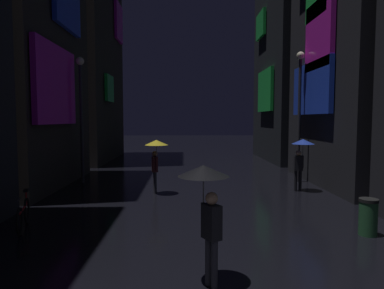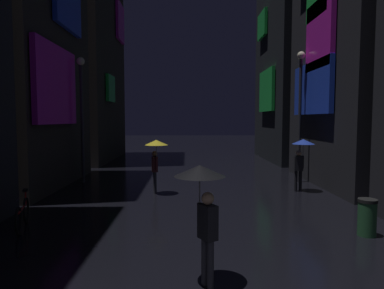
% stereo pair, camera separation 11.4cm
% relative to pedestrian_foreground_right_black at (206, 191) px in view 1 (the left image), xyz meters
% --- Properties ---
extents(building_right_mid, '(4.25, 7.50, 13.86)m').
position_rel_pedestrian_foreground_right_black_xyz_m(building_right_mid, '(7.41, 9.27, 5.27)').
color(building_right_mid, '#232328').
rests_on(building_right_mid, ground).
extents(pedestrian_foreground_right_black, '(0.90, 0.90, 2.12)m').
position_rel_pedestrian_foreground_right_black_xyz_m(pedestrian_foreground_right_black, '(0.00, 0.00, 0.00)').
color(pedestrian_foreground_right_black, '#2D2D38').
rests_on(pedestrian_foreground_right_black, ground).
extents(pedestrian_far_right_yellow, '(0.90, 0.90, 2.12)m').
position_rel_pedestrian_foreground_right_black_xyz_m(pedestrian_far_right_yellow, '(-1.48, 7.44, 0.00)').
color(pedestrian_far_right_yellow, '#2D2D38').
rests_on(pedestrian_far_right_yellow, ground).
extents(pedestrian_midstreet_centre_blue, '(0.90, 0.90, 2.12)m').
position_rel_pedestrian_foreground_right_black_xyz_m(pedestrian_midstreet_centre_blue, '(4.36, 7.77, 0.00)').
color(pedestrian_midstreet_centre_blue, black).
rests_on(pedestrian_midstreet_centre_blue, ground).
extents(bicycle_parked_at_storefront, '(0.56, 1.77, 0.96)m').
position_rel_pedestrian_foreground_right_black_xyz_m(bicycle_parked_at_storefront, '(-4.66, 3.18, -1.28)').
color(bicycle_parked_at_storefront, black).
rests_on(bicycle_parked_at_storefront, ground).
extents(streetlamp_left_far, '(0.36, 0.36, 5.71)m').
position_rel_pedestrian_foreground_right_black_xyz_m(streetlamp_left_far, '(-5.06, 9.86, 1.89)').
color(streetlamp_left_far, '#2D2D33').
rests_on(streetlamp_left_far, ground).
extents(streetlamp_right_far, '(0.36, 0.36, 6.00)m').
position_rel_pedestrian_foreground_right_black_xyz_m(streetlamp_right_far, '(4.94, 9.87, 2.04)').
color(streetlamp_right_far, '#2D2D33').
rests_on(streetlamp_right_far, ground).
extents(trash_bin, '(0.46, 0.46, 0.93)m').
position_rel_pedestrian_foreground_right_black_xyz_m(trash_bin, '(4.24, 2.47, -1.20)').
color(trash_bin, '#265933').
rests_on(trash_bin, ground).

